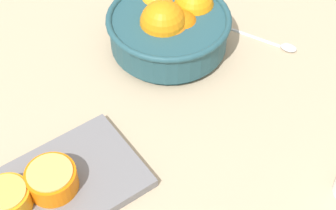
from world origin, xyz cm
name	(u,v)px	position (x,y,z in cm)	size (l,w,h in cm)	color
ground_plane	(153,124)	(0.00, 0.00, -1.50)	(121.51, 108.51, 3.00)	tan
fruit_bowl	(170,27)	(14.68, 11.84, 5.02)	(23.67, 23.67, 11.49)	#234C56
cutting_board	(55,190)	(-20.85, -1.20, 0.82)	(26.98, 16.54, 1.64)	slate
orange_half_0	(7,198)	(-27.43, 0.60, 3.44)	(6.96, 6.96, 3.67)	orange
orange_half_1	(52,179)	(-20.84, -1.06, 3.56)	(7.77, 7.77, 3.91)	orange
spoon	(275,43)	(30.43, -1.78, 0.44)	(5.81, 13.54, 1.00)	silver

